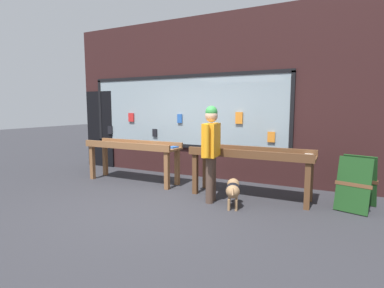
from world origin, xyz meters
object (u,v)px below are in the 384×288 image
Objects in this scene: display_table_left at (133,150)px; small_dog at (233,189)px; sandwich_board_sign at (357,182)px; display_table_right at (251,159)px; person_browsing at (211,146)px.

display_table_left reaches higher than small_dog.
sandwich_board_sign is (1.82, 0.85, 0.13)m from small_dog.
display_table_right is 1.76m from sandwich_board_sign.
small_dog is 2.02m from sandwich_board_sign.
sandwich_board_sign is (2.28, 0.72, -0.55)m from person_browsing.
display_table_right is 0.82m from small_dog.
display_table_left is 3.95× the size of small_dog.
display_table_left is at bearing -179.99° from display_table_right.
person_browsing is 2.45m from sandwich_board_sign.
small_dog is at bearing -98.00° from display_table_right.
small_dog is (2.57, -0.69, -0.41)m from display_table_left.
display_table_right is at bearing 0.01° from display_table_left.
display_table_right is 0.83m from person_browsing.
person_browsing reaches higher than small_dog.
person_browsing is (-0.55, -0.56, 0.26)m from display_table_right.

